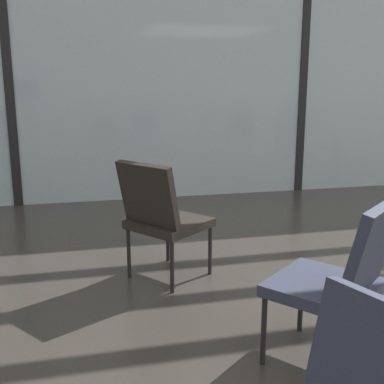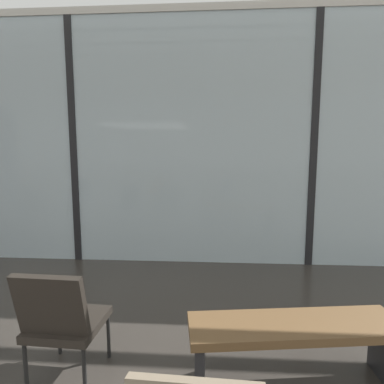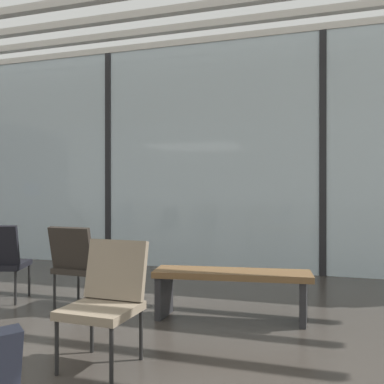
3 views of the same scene
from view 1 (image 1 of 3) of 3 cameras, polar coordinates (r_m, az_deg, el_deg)
name	(u,v)px [view 1 (image 1 of 3)]	position (r m, az deg, el deg)	size (l,w,h in m)	color
glass_curtain_wall	(303,49)	(6.36, 13.14, 16.28)	(14.00, 0.08, 3.59)	silver
window_mullion_0	(6,44)	(5.77, -21.33, 16.13)	(0.10, 0.12, 3.59)	black
window_mullion_1	(303,49)	(6.36, 13.14, 16.28)	(0.10, 0.12, 3.59)	black
parked_airplane	(161,64)	(12.37, -3.75, 14.98)	(11.78, 3.66, 3.66)	silver
lounge_chair_3	(342,274)	(2.43, 17.53, -9.31)	(0.70, 0.71, 0.87)	#33384C
lounge_chair_7	(161,213)	(3.35, -3.75, -2.56)	(0.71, 0.70, 0.87)	#28231E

